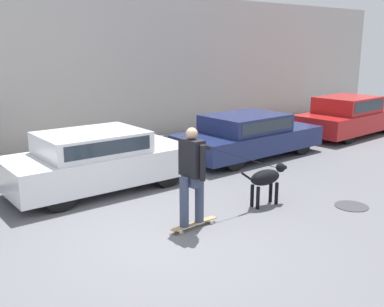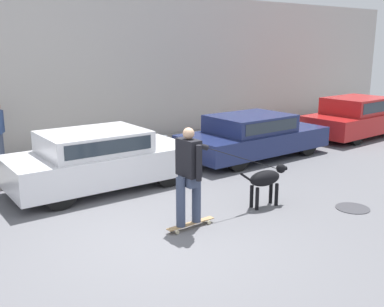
{
  "view_description": "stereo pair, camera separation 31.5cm",
  "coord_description": "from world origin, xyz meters",
  "views": [
    {
      "loc": [
        -3.8,
        -5.4,
        3.05
      ],
      "look_at": [
        1.56,
        1.27,
        0.95
      ],
      "focal_mm": 42.0,
      "sensor_mm": 36.0,
      "label": 1
    },
    {
      "loc": [
        -3.55,
        -5.59,
        3.05
      ],
      "look_at": [
        1.56,
        1.27,
        0.95
      ],
      "focal_mm": 42.0,
      "sensor_mm": 36.0,
      "label": 2
    }
  ],
  "objects": [
    {
      "name": "parked_car_1",
      "position": [
        0.41,
        3.05,
        0.63
      ],
      "size": [
        3.93,
        1.82,
        1.27
      ],
      "rotation": [
        0.0,
        0.0,
        -0.02
      ],
      "color": "black",
      "rests_on": "ground_plane"
    },
    {
      "name": "dog",
      "position": [
        2.46,
        0.12,
        0.54
      ],
      "size": [
        1.12,
        0.36,
        0.79
      ],
      "rotation": [
        0.0,
        0.0,
        -0.09
      ],
      "color": "black",
      "rests_on": "ground_plane"
    },
    {
      "name": "sidewalk_curb",
      "position": [
        0.0,
        5.31,
        0.08
      ],
      "size": [
        30.0,
        2.37,
        0.16
      ],
      "color": "gray",
      "rests_on": "ground_plane"
    },
    {
      "name": "back_wall",
      "position": [
        0.0,
        6.67,
        2.27
      ],
      "size": [
        32.0,
        0.3,
        4.54
      ],
      "color": "#B2ADA8",
      "rests_on": "ground_plane"
    },
    {
      "name": "parked_car_2",
      "position": [
        4.96,
        3.05,
        0.59
      ],
      "size": [
        4.27,
        1.81,
        1.19
      ],
      "rotation": [
        0.0,
        0.0,
        0.01
      ],
      "color": "black",
      "rests_on": "ground_plane"
    },
    {
      "name": "parked_car_3",
      "position": [
        9.81,
        3.05,
        0.63
      ],
      "size": [
        4.26,
        1.88,
        1.32
      ],
      "rotation": [
        0.0,
        0.0,
        0.04
      ],
      "color": "black",
      "rests_on": "ground_plane"
    },
    {
      "name": "fire_hydrant",
      "position": [
        2.62,
        3.88,
        0.41
      ],
      "size": [
        0.18,
        0.18,
        0.78
      ],
      "color": "#4C5156",
      "rests_on": "ground_plane"
    },
    {
      "name": "skateboarder",
      "position": [
        0.65,
        0.13,
        0.99
      ],
      "size": [
        2.62,
        0.64,
        1.74
      ],
      "rotation": [
        0.0,
        0.0,
        0.01
      ],
      "color": "beige",
      "rests_on": "ground_plane"
    },
    {
      "name": "manhole_cover",
      "position": [
        3.7,
        -0.97,
        0.01
      ],
      "size": [
        0.63,
        0.63,
        0.01
      ],
      "color": "#38383D",
      "rests_on": "ground_plane"
    },
    {
      "name": "ground_plane",
      "position": [
        0.0,
        0.0,
        0.0
      ],
      "size": [
        36.0,
        36.0,
        0.0
      ],
      "primitive_type": "plane",
      "color": "slate"
    }
  ]
}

